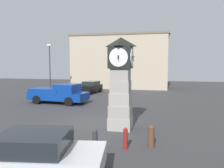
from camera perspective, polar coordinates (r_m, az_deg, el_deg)
ground_plane at (r=13.80m, az=-4.59°, el=-10.28°), size 75.91×75.91×0.00m
clock_tower at (r=12.27m, az=2.28°, el=0.27°), size 1.54×1.69×5.16m
bollard_near_tower at (r=10.09m, az=10.18°, el=-13.17°), size 0.30×0.30×0.99m
bollard_mid_row at (r=9.75m, az=3.53°, el=-13.91°), size 0.20×0.20×0.94m
bollard_far_row at (r=9.60m, az=-4.47°, el=-14.31°), size 0.23×0.23×0.91m
car_by_building at (r=7.74m, az=-18.14°, el=-17.11°), size 4.18×2.58×1.47m
car_end_of_row at (r=28.34m, az=-5.66°, el=-0.79°), size 2.31×4.18×1.52m
pickup_truck at (r=21.36m, az=-13.76°, el=-2.40°), size 5.69×2.64×1.85m
street_lamp_near_road at (r=29.73m, az=-15.93°, el=4.87°), size 0.50×0.24×6.33m
warehouse_blue_far at (r=35.70m, az=2.28°, el=5.89°), size 15.27×7.13×8.35m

